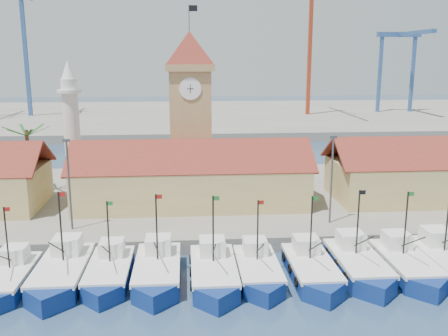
{
  "coord_description": "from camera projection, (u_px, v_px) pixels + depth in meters",
  "views": [
    {
      "loc": [
        -0.65,
        -35.91,
        18.2
      ],
      "look_at": [
        3.56,
        18.0,
        6.09
      ],
      "focal_mm": 40.0,
      "sensor_mm": 36.0,
      "label": 1
    }
  ],
  "objects": [
    {
      "name": "ground",
      "position": [
        197.0,
        295.0,
        38.96
      ],
      "size": [
        400.0,
        400.0,
        0.0
      ],
      "primitive_type": "plane",
      "color": "navy",
      "rests_on": "ground"
    },
    {
      "name": "quay",
      "position": [
        192.0,
        200.0,
        62.15
      ],
      "size": [
        140.0,
        32.0,
        1.5
      ],
      "primitive_type": "cube",
      "color": "gray",
      "rests_on": "ground"
    },
    {
      "name": "terminal",
      "position": [
        187.0,
        117.0,
        145.76
      ],
      "size": [
        240.0,
        80.0,
        2.0
      ],
      "primitive_type": "cube",
      "color": "gray",
      "rests_on": "ground"
    },
    {
      "name": "boat_1",
      "position": [
        7.0,
        281.0,
        39.7
      ],
      "size": [
        3.38,
        9.26,
        7.01
      ],
      "color": "navy",
      "rests_on": "ground"
    },
    {
      "name": "boat_2",
      "position": [
        61.0,
        275.0,
        40.59
      ],
      "size": [
        3.86,
        10.58,
        8.0
      ],
      "color": "navy",
      "rests_on": "ground"
    },
    {
      "name": "boat_3",
      "position": [
        109.0,
        274.0,
        40.92
      ],
      "size": [
        3.43,
        9.4,
        7.11
      ],
      "color": "navy",
      "rests_on": "ground"
    },
    {
      "name": "boat_4",
      "position": [
        157.0,
        273.0,
        40.99
      ],
      "size": [
        3.71,
        10.15,
        7.68
      ],
      "color": "navy",
      "rests_on": "ground"
    },
    {
      "name": "boat_5",
      "position": [
        214.0,
        275.0,
        40.67
      ],
      "size": [
        3.68,
        10.09,
        7.64
      ],
      "color": "navy",
      "rests_on": "ground"
    },
    {
      "name": "boat_6",
      "position": [
        259.0,
        272.0,
        41.33
      ],
      "size": [
        3.41,
        9.34,
        7.07
      ],
      "color": "navy",
      "rests_on": "ground"
    },
    {
      "name": "boat_7",
      "position": [
        312.0,
        271.0,
        41.37
      ],
      "size": [
        3.58,
        9.8,
        7.41
      ],
      "color": "navy",
      "rests_on": "ground"
    },
    {
      "name": "boat_8",
      "position": [
        359.0,
        267.0,
        42.19
      ],
      "size": [
        3.72,
        10.19,
        7.71
      ],
      "color": "navy",
      "rests_on": "ground"
    },
    {
      "name": "boat_9",
      "position": [
        407.0,
        267.0,
        42.28
      ],
      "size": [
        3.64,
        9.96,
        7.54
      ],
      "color": "navy",
      "rests_on": "ground"
    },
    {
      "name": "hall_center",
      "position": [
        192.0,
        183.0,
        57.55
      ],
      "size": [
        27.04,
        10.13,
        7.61
      ],
      "color": "tan",
      "rests_on": "quay"
    },
    {
      "name": "clock_tower",
      "position": [
        190.0,
        108.0,
        61.64
      ],
      "size": [
        5.8,
        5.8,
        22.7
      ],
      "color": "tan",
      "rests_on": "quay"
    },
    {
      "name": "minaret",
      "position": [
        72.0,
        125.0,
        62.94
      ],
      "size": [
        3.0,
        3.0,
        16.3
      ],
      "color": "silver",
      "rests_on": "quay"
    },
    {
      "name": "palm_tree",
      "position": [
        28.0,
        156.0,
        61.38
      ],
      "size": [
        5.6,
        5.03,
        8.39
      ],
      "color": "brown",
      "rests_on": "quay"
    },
    {
      "name": "lamp_posts",
      "position": [
        198.0,
        178.0,
        49.26
      ],
      "size": [
        80.7,
        0.25,
        9.03
      ],
      "color": "#3F3F44",
      "rests_on": "quay"
    },
    {
      "name": "crane_blue_near",
      "position": [
        23.0,
        34.0,
        134.41
      ],
      "size": [
        1.0,
        29.82,
        40.19
      ],
      "color": "#2F5391",
      "rests_on": "terminal"
    },
    {
      "name": "crane_red_right",
      "position": [
        312.0,
        30.0,
        136.42
      ],
      "size": [
        1.0,
        35.43,
        41.51
      ],
      "color": "#A03018",
      "rests_on": "terminal"
    },
    {
      "name": "gantry",
      "position": [
        403.0,
        50.0,
        143.05
      ],
      "size": [
        13.0,
        22.0,
        23.2
      ],
      "color": "#2F5391",
      "rests_on": "terminal"
    }
  ]
}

